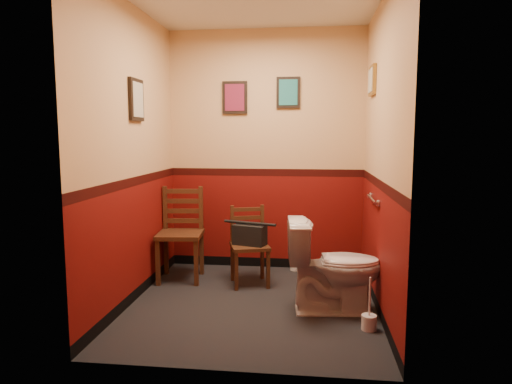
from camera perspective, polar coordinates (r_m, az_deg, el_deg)
floor at (r=4.28m, az=-0.40°, el=-13.83°), size 2.20×2.40×0.00m
wall_back at (r=5.19m, az=1.24°, el=5.13°), size 2.20×0.00×2.70m
wall_front at (r=2.82m, az=-3.47°, el=3.44°), size 2.20×0.00×2.70m
wall_left at (r=4.28m, az=-15.24°, el=4.46°), size 0.00×2.40×2.70m
wall_right at (r=4.02m, az=15.40°, el=4.29°), size 0.00×2.40×2.70m
grab_bar at (r=4.29m, az=14.32°, el=-0.87°), size 0.05×0.56×0.06m
framed_print_back_a at (r=5.23m, az=-2.67°, el=11.71°), size 0.28×0.04×0.36m
framed_print_back_b at (r=5.17m, az=4.05°, el=12.31°), size 0.26×0.04×0.34m
framed_print_left at (r=4.37m, az=-14.71°, el=11.08°), size 0.04×0.30×0.38m
framed_print_right at (r=4.63m, az=14.30°, el=13.35°), size 0.04×0.34×0.28m
toilet at (r=4.06m, az=9.73°, el=-9.17°), size 0.85×0.53×0.80m
toilet_brush at (r=3.85m, az=13.94°, el=-15.42°), size 0.12×0.12×0.43m
chair_left at (r=4.93m, az=-9.37°, el=-5.14°), size 0.50×0.50×0.98m
chair_right at (r=4.73m, az=-0.86°, el=-6.69°), size 0.47×0.47×0.80m
handbag at (r=4.67m, az=-0.79°, el=-5.35°), size 0.36×0.25×0.24m
tp_stack at (r=5.25m, az=5.49°, el=-8.04°), size 0.22×0.13×0.38m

